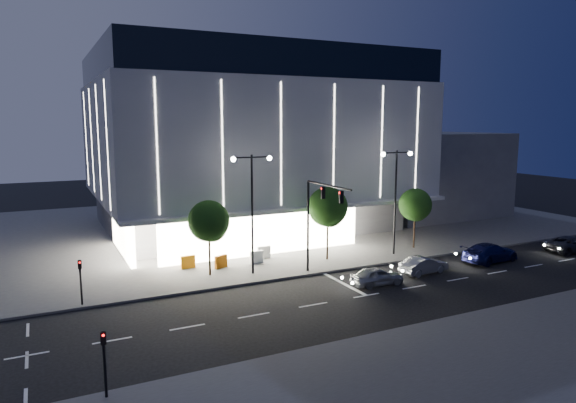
{
  "coord_description": "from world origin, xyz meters",
  "views": [
    {
      "loc": [
        -16.91,
        -28.36,
        11.3
      ],
      "look_at": [
        0.99,
        8.18,
        5.0
      ],
      "focal_mm": 32.0,
      "sensor_mm": 36.0,
      "label": 1
    }
  ],
  "objects_px": {
    "ped_signal_near": "(104,357)",
    "tree_right": "(415,207)",
    "car_lead": "(377,276)",
    "car_third": "(490,253)",
    "barrier_c": "(221,262)",
    "street_lamp_west": "(252,196)",
    "car_fourth": "(572,244)",
    "traffic_mast": "(318,210)",
    "tree_left": "(209,223)",
    "ped_signal_far": "(80,277)",
    "barrier_b": "(257,257)",
    "barrier_a": "(188,262)",
    "tree_mid": "(328,209)",
    "barrier_d": "(264,252)",
    "street_lamp_east": "(396,187)",
    "car_second": "(424,265)"
  },
  "relations": [
    {
      "from": "ped_signal_near",
      "to": "tree_right",
      "type": "height_order",
      "value": "tree_right"
    },
    {
      "from": "car_lead",
      "to": "car_third",
      "type": "distance_m",
      "value": 11.95
    },
    {
      "from": "ped_signal_near",
      "to": "barrier_c",
      "type": "xyz_separation_m",
      "value": [
        10.33,
        15.9,
        -1.24
      ]
    },
    {
      "from": "street_lamp_west",
      "to": "car_fourth",
      "type": "xyz_separation_m",
      "value": [
        27.85,
        -5.9,
        -5.26
      ]
    },
    {
      "from": "car_third",
      "to": "traffic_mast",
      "type": "bearing_deg",
      "value": 74.88
    },
    {
      "from": "street_lamp_west",
      "to": "tree_left",
      "type": "height_order",
      "value": "street_lamp_west"
    },
    {
      "from": "ped_signal_far",
      "to": "barrier_b",
      "type": "height_order",
      "value": "ped_signal_far"
    },
    {
      "from": "barrier_a",
      "to": "barrier_c",
      "type": "xyz_separation_m",
      "value": [
        2.3,
        -1.03,
        0.0
      ]
    },
    {
      "from": "ped_signal_near",
      "to": "tree_mid",
      "type": "distance_m",
      "value": 24.06
    },
    {
      "from": "ped_signal_near",
      "to": "car_lead",
      "type": "distance_m",
      "value": 20.38
    },
    {
      "from": "ped_signal_near",
      "to": "barrier_c",
      "type": "distance_m",
      "value": 19.0
    },
    {
      "from": "traffic_mast",
      "to": "tree_left",
      "type": "bearing_deg",
      "value": 152.16
    },
    {
      "from": "tree_right",
      "to": "barrier_a",
      "type": "bearing_deg",
      "value": 173.12
    },
    {
      "from": "ped_signal_near",
      "to": "barrier_d",
      "type": "bearing_deg",
      "value": 49.81
    },
    {
      "from": "street_lamp_west",
      "to": "car_third",
      "type": "xyz_separation_m",
      "value": [
        18.83,
        -5.06,
        -5.18
      ]
    },
    {
      "from": "street_lamp_east",
      "to": "car_fourth",
      "type": "bearing_deg",
      "value": -21.66
    },
    {
      "from": "street_lamp_west",
      "to": "barrier_b",
      "type": "distance_m",
      "value": 5.98
    },
    {
      "from": "tree_right",
      "to": "car_fourth",
      "type": "height_order",
      "value": "tree_right"
    },
    {
      "from": "car_lead",
      "to": "barrier_d",
      "type": "relative_size",
      "value": 3.45
    },
    {
      "from": "traffic_mast",
      "to": "car_fourth",
      "type": "bearing_deg",
      "value": -7.73
    },
    {
      "from": "ped_signal_near",
      "to": "barrier_c",
      "type": "height_order",
      "value": "ped_signal_near"
    },
    {
      "from": "traffic_mast",
      "to": "car_lead",
      "type": "xyz_separation_m",
      "value": [
        2.91,
        -3.36,
        -4.38
      ]
    },
    {
      "from": "tree_left",
      "to": "tree_mid",
      "type": "bearing_deg",
      "value": 0.0
    },
    {
      "from": "ped_signal_near",
      "to": "tree_left",
      "type": "bearing_deg",
      "value": 58.14
    },
    {
      "from": "street_lamp_east",
      "to": "ped_signal_far",
      "type": "bearing_deg",
      "value": -176.56
    },
    {
      "from": "street_lamp_east",
      "to": "barrier_b",
      "type": "bearing_deg",
      "value": 168.31
    },
    {
      "from": "tree_mid",
      "to": "car_lead",
      "type": "bearing_deg",
      "value": -90.93
    },
    {
      "from": "barrier_a",
      "to": "barrier_b",
      "type": "bearing_deg",
      "value": -14.02
    },
    {
      "from": "traffic_mast",
      "to": "street_lamp_west",
      "type": "relative_size",
      "value": 0.79
    },
    {
      "from": "barrier_a",
      "to": "car_second",
      "type": "bearing_deg",
      "value": -32.12
    },
    {
      "from": "ped_signal_far",
      "to": "barrier_b",
      "type": "bearing_deg",
      "value": 16.4
    },
    {
      "from": "ped_signal_far",
      "to": "car_third",
      "type": "distance_m",
      "value": 31.05
    },
    {
      "from": "street_lamp_west",
      "to": "barrier_c",
      "type": "relative_size",
      "value": 8.18
    },
    {
      "from": "barrier_a",
      "to": "car_third",
      "type": "bearing_deg",
      "value": -23.57
    },
    {
      "from": "street_lamp_west",
      "to": "car_second",
      "type": "relative_size",
      "value": 2.26
    },
    {
      "from": "street_lamp_east",
      "to": "car_fourth",
      "type": "distance_m",
      "value": 16.82
    },
    {
      "from": "tree_left",
      "to": "barrier_d",
      "type": "bearing_deg",
      "value": 25.6
    },
    {
      "from": "tree_left",
      "to": "car_second",
      "type": "xyz_separation_m",
      "value": [
        14.7,
        -6.29,
        -3.38
      ]
    },
    {
      "from": "barrier_c",
      "to": "ped_signal_far",
      "type": "bearing_deg",
      "value": 179.78
    },
    {
      "from": "barrier_c",
      "to": "barrier_d",
      "type": "relative_size",
      "value": 1.0
    },
    {
      "from": "ped_signal_near",
      "to": "barrier_b",
      "type": "height_order",
      "value": "ped_signal_near"
    },
    {
      "from": "traffic_mast",
      "to": "barrier_d",
      "type": "xyz_separation_m",
      "value": [
        -1.52,
        6.29,
        -4.38
      ]
    },
    {
      "from": "ped_signal_far",
      "to": "car_second",
      "type": "xyz_separation_m",
      "value": [
        23.73,
        -3.76,
        -1.23
      ]
    },
    {
      "from": "street_lamp_east",
      "to": "barrier_a",
      "type": "distance_m",
      "value": 18.12
    },
    {
      "from": "ped_signal_far",
      "to": "car_second",
      "type": "distance_m",
      "value": 24.06
    },
    {
      "from": "barrier_a",
      "to": "barrier_b",
      "type": "relative_size",
      "value": 1.0
    },
    {
      "from": "car_second",
      "to": "barrier_c",
      "type": "xyz_separation_m",
      "value": [
        -13.4,
        7.67,
        -0.01
      ]
    },
    {
      "from": "ped_signal_far",
      "to": "ped_signal_near",
      "type": "distance_m",
      "value": 12.0
    },
    {
      "from": "street_lamp_east",
      "to": "barrier_a",
      "type": "relative_size",
      "value": 8.18
    },
    {
      "from": "tree_left",
      "to": "car_lead",
      "type": "xyz_separation_m",
      "value": [
        9.89,
        -7.04,
        -3.39
      ]
    }
  ]
}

